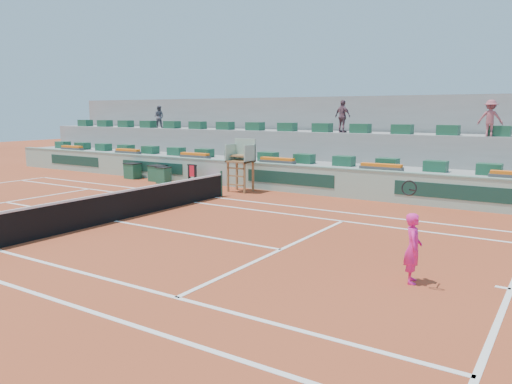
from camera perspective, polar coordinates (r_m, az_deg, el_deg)
ground at (r=17.33m, az=-15.81°, el=-3.23°), size 90.00×90.00×0.00m
seating_tier_lower at (r=25.47m, az=2.44°, el=2.38°), size 36.00×4.00×1.20m
seating_tier_upper at (r=26.79m, az=4.19°, el=4.21°), size 36.00×2.40×2.60m
stadium_back_wall at (r=28.14m, az=5.79°, el=6.27°), size 36.00×0.40×4.40m
player_bag at (r=24.58m, az=-5.21°, el=1.13°), size 0.83×0.37×0.37m
spectator_left at (r=31.73m, az=-11.03°, el=8.43°), size 0.79×0.70×1.36m
spectator_mid at (r=24.70m, az=9.88°, el=8.52°), size 0.99×0.66×1.57m
spectator_right at (r=22.74m, az=25.21°, el=7.64°), size 0.99×0.60×1.50m
court_lines at (r=17.33m, az=-15.82°, el=-3.21°), size 23.89×11.09×0.01m
tennis_net at (r=17.23m, az=-15.89°, el=-1.52°), size 0.10×11.97×1.10m
advertising_hoarding at (r=23.60m, az=-0.22°, el=1.93°), size 36.00×0.34×1.26m
umpire_chair at (r=22.68m, az=-1.65°, el=3.94°), size 1.10×0.90×2.40m
seat_row_lower at (r=24.62m, az=1.39°, el=4.07°), size 32.90×0.60×0.44m
seat_row_upper at (r=26.17m, az=3.59°, el=7.43°), size 32.90×0.60×0.44m
flower_planters at (r=24.79m, az=-2.54°, el=3.90°), size 26.80×0.36×0.28m
drink_cooler_a at (r=25.72m, az=-10.53°, el=1.90°), size 0.65×0.56×0.84m
drink_cooler_b at (r=26.60m, az=-11.19°, el=2.12°), size 0.82×0.71×0.84m
drink_cooler_c at (r=27.97m, az=-13.92°, el=2.37°), size 0.78×0.68×0.84m
towel_rack at (r=24.93m, az=-7.30°, el=2.18°), size 0.56×0.09×1.03m
tennis_player at (r=11.16m, az=17.50°, el=-6.08°), size 0.51×0.88×2.28m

